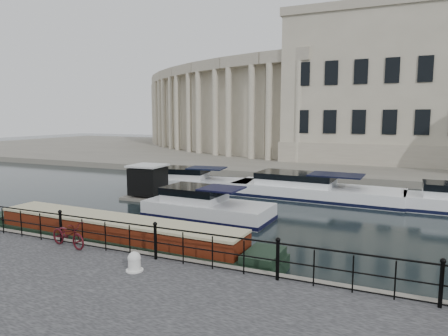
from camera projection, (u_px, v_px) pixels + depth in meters
The scene contains 9 objects.
ground_plane at pixel (190, 254), 14.82m from camera, with size 160.00×160.00×0.00m, color black.
far_bank at pixel (339, 155), 50.16m from camera, with size 120.00×42.00×0.55m, color #6B665B.
railing at pixel (155, 239), 12.62m from camera, with size 24.14×0.14×1.22m.
civic_building at pixel (327, 99), 45.79m from camera, with size 53.55×31.84×16.85m.
bicycle at pixel (68, 234), 13.82m from camera, with size 0.60×1.72×0.90m, color #3F0B12.
mooring_bollard at pixel (134, 262), 11.71m from camera, with size 0.51×0.51×0.58m.
narrowboat at pixel (115, 239), 15.43m from camera, with size 13.45×2.17×1.50m.
harbour_hut at pixel (148, 183), 24.67m from camera, with size 2.86×2.42×2.17m.
cabin_cruisers at pixel (284, 195), 23.94m from camera, with size 23.75×10.27×1.99m.
Camera 1 is at (6.93, -12.55, 5.07)m, focal length 32.00 mm.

